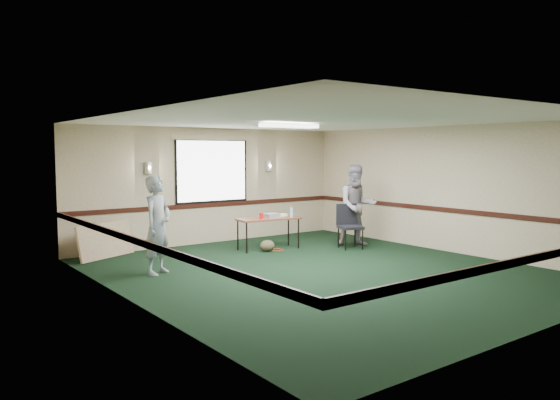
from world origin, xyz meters
TOP-DOWN VIEW (x-y plane):
  - ground at (0.00, 0.00)m, footprint 8.00×8.00m
  - room_shell at (0.00, 2.12)m, footprint 8.00×8.02m
  - folding_table at (0.53, 2.45)m, footprint 1.45×0.73m
  - projector at (0.58, 2.40)m, footprint 0.32×0.27m
  - game_console at (0.97, 2.55)m, footprint 0.24×0.20m
  - red_cup at (0.33, 2.42)m, footprint 0.08×0.08m
  - water_bottle at (1.04, 2.27)m, footprint 0.06×0.06m
  - duffel_bag at (0.36, 2.24)m, footprint 0.38×0.31m
  - cable_coil at (0.61, 2.24)m, footprint 0.37×0.37m
  - folded_table at (-2.68, 3.60)m, footprint 1.35×0.77m
  - conference_chair at (2.08, 1.52)m, footprint 0.62×0.63m
  - person_left at (-2.44, 1.60)m, footprint 0.76×0.69m
  - person_right at (2.46, 1.66)m, footprint 1.13×1.05m

SIDE VIEW (x-z plane):
  - ground at x=0.00m, z-range 0.00..0.00m
  - cable_coil at x=0.61m, z-range 0.00..0.02m
  - duffel_bag at x=0.36m, z-range 0.00..0.25m
  - folded_table at x=-2.68m, z-range 0.00..0.71m
  - conference_chair at x=2.08m, z-range 0.08..1.07m
  - folding_table at x=0.53m, z-range 0.30..0.99m
  - game_console at x=0.97m, z-range 0.69..0.75m
  - projector at x=0.58m, z-range 0.69..0.80m
  - red_cup at x=0.33m, z-range 0.69..0.82m
  - water_bottle at x=1.04m, z-range 0.69..0.91m
  - person_left at x=-2.44m, z-range 0.00..1.73m
  - person_right at x=2.46m, z-range 0.00..1.85m
  - room_shell at x=0.00m, z-range -2.42..5.58m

